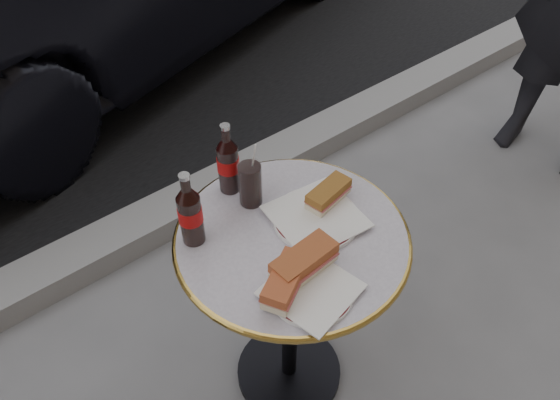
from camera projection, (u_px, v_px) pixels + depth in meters
ground at (289, 373)px, 1.93m from camera, size 80.00×80.00×0.00m
curb at (160, 219)px, 2.39m from camera, size 40.00×0.20×0.12m
bistro_table at (290, 314)px, 1.67m from camera, size 0.62×0.62×0.73m
plate_left at (311, 291)px, 1.28m from camera, size 0.21×0.21×0.01m
plate_right at (316, 218)px, 1.45m from camera, size 0.29×0.29×0.01m
sandwich_left_a at (285, 282)px, 1.26m from camera, size 0.17×0.14×0.05m
sandwich_left_b at (304, 263)px, 1.30m from camera, size 0.17×0.09×0.06m
sandwich_right at (328, 195)px, 1.47m from camera, size 0.14×0.09×0.05m
cola_bottle_left at (189, 209)px, 1.33m from camera, size 0.08×0.08×0.22m
cola_bottle_right at (228, 158)px, 1.46m from camera, size 0.08×0.08×0.22m
cola_glass at (250, 184)px, 1.45m from camera, size 0.08×0.08×0.13m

